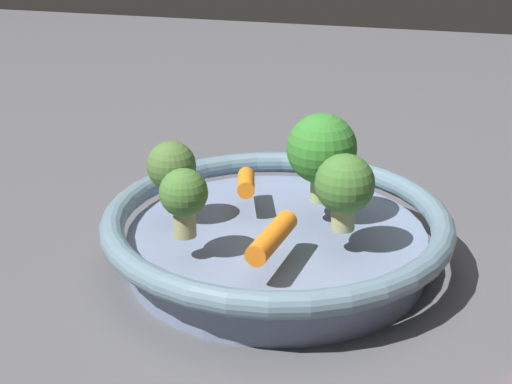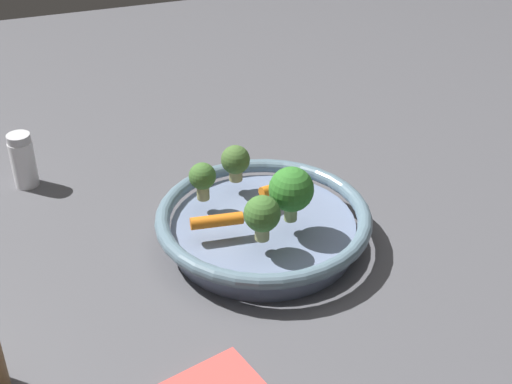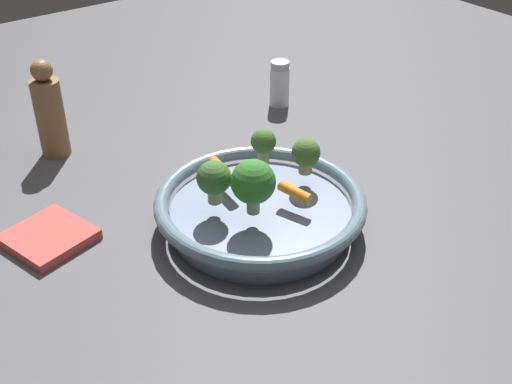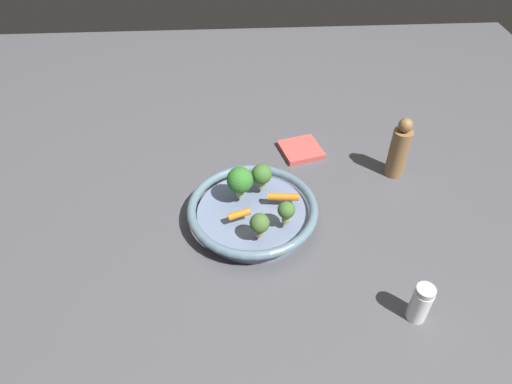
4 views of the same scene
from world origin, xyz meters
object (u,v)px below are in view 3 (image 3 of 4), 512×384
Objects in this scene: broccoli_floret_small at (253,183)px; broccoli_floret_large at (214,179)px; pepper_mill at (50,112)px; baby_carrot_right at (224,172)px; baby_carrot_left at (295,192)px; broccoli_floret_edge at (306,154)px; dish_towel at (49,237)px; salt_shaker at (280,84)px; serving_bowl at (260,210)px; broccoli_floret_mid at (263,143)px.

broccoli_floret_small reaches higher than broccoli_floret_large.
baby_carrot_right is at bearing 24.32° from pepper_mill.
baby_carrot_left is (0.10, 0.05, -0.00)m from baby_carrot_right.
broccoli_floret_edge is at bearing 84.42° from broccoli_floret_large.
pepper_mill is 0.25m from dish_towel.
serving_bowl is at bearing -42.25° from salt_shaker.
broccoli_floret_small reaches higher than broccoli_floret_edge.
broccoli_floret_edge is (-0.01, 0.09, 0.05)m from serving_bowl.
broccoli_floret_large is (-0.05, -0.03, -0.01)m from broccoli_floret_small.
broccoli_floret_large is at bearing -45.15° from baby_carrot_right.
baby_carrot_left is at bearing 59.73° from broccoli_floret_large.
baby_carrot_left is at bearing 85.86° from broccoli_floret_small.
broccoli_floret_small is 0.06m from broccoli_floret_large.
broccoli_floret_mid is 0.31m from salt_shaker.
baby_carrot_left is 0.11m from broccoli_floret_large.
broccoli_floret_mid is at bearing 76.07° from dish_towel.
baby_carrot_right is (-0.07, -0.01, 0.03)m from serving_bowl.
broccoli_floret_small is 1.42× the size of broccoli_floret_edge.
salt_shaker is at bearing 128.70° from baby_carrot_right.
baby_carrot_left is 0.89× the size of broccoli_floret_mid.
serving_bowl is 3.84× the size of broccoli_floret_small.
broccoli_floret_mid is at bearing 136.83° from broccoli_floret_small.
broccoli_floret_small is 0.12m from broccoli_floret_edge.
baby_carrot_left is at bearing 25.64° from baby_carrot_right.
broccoli_floret_edge is 0.87× the size of broccoli_floret_large.
baby_carrot_left is 0.55× the size of salt_shaker.
dish_towel is at bearing -111.55° from broccoli_floret_edge.
broccoli_floret_mid is (-0.09, 0.09, -0.01)m from broccoli_floret_small.
salt_shaker is at bearing 137.01° from broccoli_floret_small.
salt_shaker is at bearing 137.08° from broccoli_floret_mid.
baby_carrot_right reaches higher than dish_towel.
serving_bowl is 0.10m from broccoli_floret_edge.
broccoli_floret_small is 0.29m from dish_towel.
salt_shaker is at bearing 129.64° from broccoli_floret_large.
dish_towel is at bearing -127.62° from broccoli_floret_small.
baby_carrot_right is at bearing 134.85° from broccoli_floret_large.
broccoli_floret_edge reaches higher than serving_bowl.
baby_carrot_left is at bearing -35.48° from salt_shaker.
broccoli_floret_large reaches higher than baby_carrot_right.
baby_carrot_left is 0.33m from dish_towel.
dish_towel is at bearing -103.93° from broccoli_floret_mid.
baby_carrot_left is at bearing 24.66° from pepper_mill.
pepper_mill is (-0.29, -0.13, 0.01)m from baby_carrot_right.
broccoli_floret_edge and broccoli_floret_mid have the same top height.
pepper_mill is (-0.35, -0.23, -0.01)m from broccoli_floret_edge.
broccoli_floret_small is 1.24× the size of broccoli_floret_large.
serving_bowl is 0.39m from salt_shaker.
broccoli_floret_mid is at bearing -42.92° from salt_shaker.
broccoli_floret_large is 0.42m from salt_shaker.
baby_carrot_right is 0.32m from pepper_mill.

